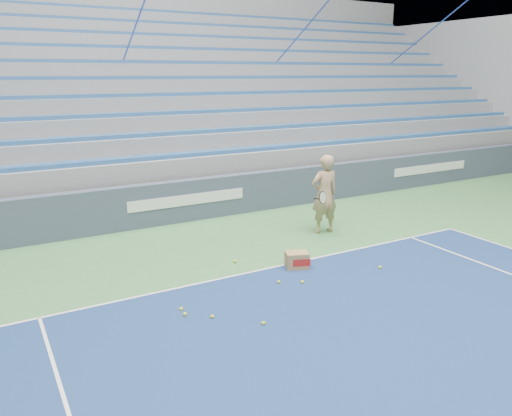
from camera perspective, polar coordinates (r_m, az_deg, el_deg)
The scene contains 12 objects.
sponsor_barrier at distance 13.28m, azimuth -8.00°, elevation 0.86°, with size 30.00×0.32×1.10m.
bleachers at distance 18.38m, azimuth -14.94°, elevation 10.18°, with size 31.00×9.15×7.30m.
tennis_player at distance 12.17m, azimuth 7.82°, elevation 1.57°, with size 0.98×0.88×1.93m.
ball_box at distance 10.10m, azimuth 4.69°, elevation -5.96°, with size 0.54×0.48×0.33m.
tennis_ball_0 at distance 8.19m, azimuth -5.03°, elevation -12.26°, with size 0.07×0.07×0.07m, color #C7DC2D.
tennis_ball_1 at distance 7.97m, azimuth 0.85°, elevation -13.03°, with size 0.07×0.07×0.07m, color #C7DC2D.
tennis_ball_2 at distance 8.31m, azimuth -8.11°, elevation -11.93°, with size 0.07×0.07×0.07m, color #C7DC2D.
tennis_ball_3 at distance 10.39m, azimuth -2.42°, elevation -6.09°, with size 0.07×0.07×0.07m, color #C7DC2D.
tennis_ball_4 at distance 9.40m, azimuth 2.61°, elevation -8.44°, with size 0.07×0.07×0.07m, color #C7DC2D.
tennis_ball_5 at distance 8.49m, azimuth -8.53°, elevation -11.33°, with size 0.07×0.07×0.07m, color #C7DC2D.
tennis_ball_6 at distance 9.43m, azimuth 5.35°, elevation -8.41°, with size 0.07×0.07×0.07m, color #C7DC2D.
tennis_ball_7 at distance 10.37m, azimuth 14.02°, elevation -6.60°, with size 0.07×0.07×0.07m, color #C7DC2D.
Camera 1 is at (-4.65, 3.88, 3.80)m, focal length 35.00 mm.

